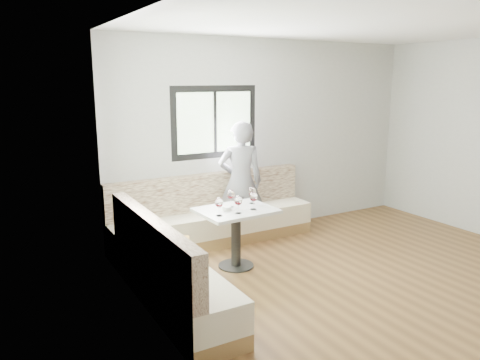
# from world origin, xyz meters

# --- Properties ---
(room) EXTENTS (5.01, 5.01, 2.81)m
(room) POSITION_xyz_m (-0.08, 0.08, 1.41)
(room) COLOR brown
(room) RESTS_ON ground
(banquette) EXTENTS (2.90, 2.80, 0.95)m
(banquette) POSITION_xyz_m (-1.59, 1.63, 0.33)
(banquette) COLOR olive
(banquette) RESTS_ON ground
(table) EXTENTS (0.92, 0.73, 0.72)m
(table) POSITION_xyz_m (-1.20, 1.37, 0.54)
(table) COLOR black
(table) RESTS_ON ground
(person) EXTENTS (0.72, 0.60, 1.69)m
(person) POSITION_xyz_m (-0.67, 2.17, 0.84)
(person) COLOR slate
(person) RESTS_ON ground
(olive_ramekin) EXTENTS (0.11, 0.11, 0.04)m
(olive_ramekin) POSITION_xyz_m (-1.31, 1.38, 0.75)
(olive_ramekin) COLOR white
(olive_ramekin) RESTS_ON table
(wine_glass_a) EXTENTS (0.09, 0.09, 0.21)m
(wine_glass_a) POSITION_xyz_m (-1.50, 1.22, 0.87)
(wine_glass_a) COLOR white
(wine_glass_a) RESTS_ON table
(wine_glass_b) EXTENTS (0.09, 0.09, 0.21)m
(wine_glass_b) POSITION_xyz_m (-1.26, 1.19, 0.87)
(wine_glass_b) COLOR white
(wine_glass_b) RESTS_ON table
(wine_glass_c) EXTENTS (0.09, 0.09, 0.21)m
(wine_glass_c) POSITION_xyz_m (-1.03, 1.24, 0.87)
(wine_glass_c) COLOR white
(wine_glass_c) RESTS_ON table
(wine_glass_d) EXTENTS (0.09, 0.09, 0.21)m
(wine_glass_d) POSITION_xyz_m (-1.20, 1.48, 0.87)
(wine_glass_d) COLOR white
(wine_glass_d) RESTS_ON table
(wine_glass_e) EXTENTS (0.09, 0.09, 0.21)m
(wine_glass_e) POSITION_xyz_m (-0.90, 1.49, 0.87)
(wine_glass_e) COLOR white
(wine_glass_e) RESTS_ON table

